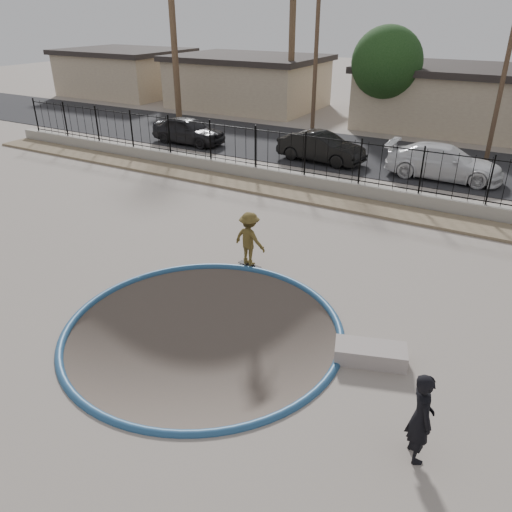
{
  "coord_description": "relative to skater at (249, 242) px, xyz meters",
  "views": [
    {
      "loc": [
        6.29,
        -9.31,
        7.25
      ],
      "look_at": [
        -0.2,
        2.0,
        0.73
      ],
      "focal_mm": 35.0,
      "sensor_mm": 36.0,
      "label": 1
    }
  ],
  "objects": [
    {
      "name": "skater",
      "position": [
        0.0,
        0.0,
        0.0
      ],
      "size": [
        1.18,
        0.79,
        1.69
      ],
      "primitive_type": "imported",
      "rotation": [
        0.0,
        0.0,
        2.98
      ],
      "color": "brown",
      "rests_on": "ground"
    },
    {
      "name": "utility_pole_left",
      "position": [
        -5.26,
        16.47,
        3.86
      ],
      "size": [
        1.7,
        0.24,
        9.0
      ],
      "color": "#473323",
      "rests_on": "ground"
    },
    {
      "name": "street",
      "position": [
        0.74,
        14.47,
        -0.83
      ],
      "size": [
        90.0,
        8.0,
        0.04
      ],
      "primitive_type": "cube",
      "color": "black",
      "rests_on": "ground"
    },
    {
      "name": "bowl_pit",
      "position": [
        0.74,
        -3.53,
        -0.85
      ],
      "size": [
        6.84,
        6.84,
        1.8
      ],
      "primitive_type": null,
      "color": "#483E37",
      "rests_on": "ground"
    },
    {
      "name": "coping_ring",
      "position": [
        0.74,
        -3.53,
        -0.85
      ],
      "size": [
        7.04,
        7.04,
        0.2
      ],
      "primitive_type": "torus",
      "color": "navy",
      "rests_on": "ground"
    },
    {
      "name": "house_west",
      "position": [
        -14.26,
        23.97,
        1.13
      ],
      "size": [
        11.6,
        8.6,
        3.9
      ],
      "color": "tan",
      "rests_on": "ground"
    },
    {
      "name": "concrete_ledge",
      "position": [
        4.74,
        -2.63,
        -0.65
      ],
      "size": [
        1.74,
        1.17,
        0.4
      ],
      "primitive_type": "cube",
      "rotation": [
        0.0,
        0.0,
        0.32
      ],
      "color": "gray",
      "rests_on": "ground"
    },
    {
      "name": "street_tree_left",
      "position": [
        -2.26,
        20.47,
        3.34
      ],
      "size": [
        4.32,
        4.32,
        6.36
      ],
      "color": "#473323",
      "rests_on": "ground"
    },
    {
      "name": "utility_pole_mid",
      "position": [
        4.74,
        16.47,
        4.11
      ],
      "size": [
        1.7,
        0.24,
        9.5
      ],
      "color": "#473323",
      "rests_on": "ground"
    },
    {
      "name": "car_b",
      "position": [
        -2.74,
        11.9,
        -0.07
      ],
      "size": [
        4.65,
        2.0,
        1.49
      ],
      "primitive_type": "imported",
      "rotation": [
        0.0,
        0.0,
        1.48
      ],
      "color": "black",
      "rests_on": "street"
    },
    {
      "name": "ground",
      "position": [
        0.74,
        9.47,
        -1.95
      ],
      "size": [
        120.0,
        120.0,
        2.2
      ],
      "primitive_type": "cube",
      "color": "gray",
      "rests_on": "ground"
    },
    {
      "name": "retaining_wall",
      "position": [
        0.74,
        7.77,
        -0.55
      ],
      "size": [
        42.0,
        0.45,
        0.6
      ],
      "primitive_type": "cube",
      "color": "gray",
      "rests_on": "ground"
    },
    {
      "name": "house_west_far",
      "position": [
        -27.26,
        23.97,
        1.13
      ],
      "size": [
        10.6,
        8.6,
        3.9
      ],
      "color": "tan",
      "rests_on": "ground"
    },
    {
      "name": "car_c",
      "position": [
        3.32,
        12.16,
        -0.05
      ],
      "size": [
        5.31,
        2.23,
        1.53
      ],
      "primitive_type": "imported",
      "rotation": [
        0.0,
        0.0,
        1.59
      ],
      "color": "white",
      "rests_on": "street"
    },
    {
      "name": "palm_mid",
      "position": [
        -9.26,
        21.47,
        5.84
      ],
      "size": [
        2.3,
        2.3,
        9.3
      ],
      "color": "brown",
      "rests_on": "ground"
    },
    {
      "name": "house_center",
      "position": [
        0.74,
        23.97,
        1.13
      ],
      "size": [
        10.6,
        8.6,
        3.9
      ],
      "color": "tan",
      "rests_on": "ground"
    },
    {
      "name": "car_a",
      "position": [
        -11.01,
        11.63,
        -0.05
      ],
      "size": [
        4.53,
        1.94,
        1.52
      ],
      "primitive_type": "imported",
      "rotation": [
        0.0,
        0.0,
        1.54
      ],
      "color": "black",
      "rests_on": "street"
    },
    {
      "name": "videographer",
      "position": [
        6.29,
        -4.83,
        0.06
      ],
      "size": [
        0.71,
        0.79,
        1.81
      ],
      "primitive_type": "imported",
      "rotation": [
        0.0,
        0.0,
        2.09
      ],
      "color": "black",
      "rests_on": "ground"
    },
    {
      "name": "skateboard",
      "position": [
        0.0,
        -0.0,
        -0.79
      ],
      "size": [
        0.8,
        0.31,
        0.07
      ],
      "rotation": [
        0.0,
        0.0,
        -0.15
      ],
      "color": "black",
      "rests_on": "ground"
    },
    {
      "name": "fence",
      "position": [
        0.74,
        7.77,
        0.65
      ],
      "size": [
        40.0,
        0.04,
        1.8
      ],
      "color": "black",
      "rests_on": "retaining_wall"
    },
    {
      "name": "rock_strip",
      "position": [
        0.74,
        6.67,
        -0.79
      ],
      "size": [
        42.0,
        1.6,
        0.11
      ],
      "primitive_type": "cube",
      "color": "#877158",
      "rests_on": "ground"
    }
  ]
}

